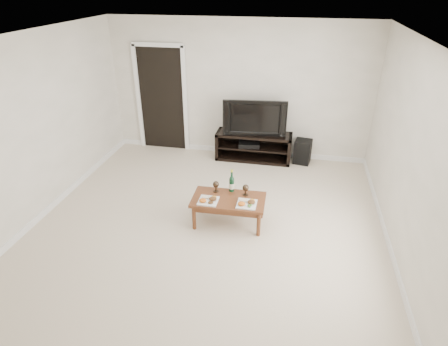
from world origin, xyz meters
TOP-DOWN VIEW (x-y plane):
  - floor at (0.00, 0.00)m, footprint 5.50×5.50m
  - back_wall at (0.00, 2.77)m, footprint 5.00×0.04m
  - ceiling at (0.00, 0.00)m, footprint 5.00×5.50m
  - doorway at (-1.55, 2.73)m, footprint 0.90×0.02m
  - media_console at (0.36, 2.50)m, footprint 1.45×0.45m
  - television at (0.36, 2.50)m, footprint 1.19×0.28m
  - av_receiver at (0.27, 2.48)m, footprint 0.43×0.35m
  - subwoofer at (1.30, 2.55)m, footprint 0.35×0.35m
  - coffee_table at (0.28, 0.27)m, footprint 1.05×0.59m
  - plate_left at (0.02, 0.14)m, footprint 0.27×0.27m
  - plate_right at (0.56, 0.16)m, footprint 0.27×0.27m
  - wine_bottle at (0.29, 0.49)m, footprint 0.07×0.07m
  - goblet_left at (0.06, 0.43)m, footprint 0.09×0.09m
  - goblet_right at (0.50, 0.41)m, footprint 0.09×0.09m

SIDE VIEW (x-z plane):
  - floor at x=0.00m, z-range 0.00..0.00m
  - coffee_table at x=0.28m, z-range 0.00..0.42m
  - subwoofer at x=1.30m, z-range 0.00..0.46m
  - media_console at x=0.36m, z-range 0.00..0.55m
  - av_receiver at x=0.27m, z-range 0.29..0.36m
  - plate_left at x=0.02m, z-range 0.42..0.49m
  - plate_right at x=0.56m, z-range 0.42..0.49m
  - goblet_left at x=0.06m, z-range 0.42..0.59m
  - goblet_right at x=0.50m, z-range 0.42..0.59m
  - wine_bottle at x=0.29m, z-range 0.42..0.77m
  - television at x=0.36m, z-range 0.55..1.23m
  - doorway at x=-1.55m, z-range 0.00..2.05m
  - back_wall at x=0.00m, z-range 0.00..2.60m
  - ceiling at x=0.00m, z-range 2.60..2.64m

